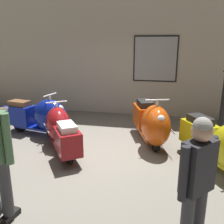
{
  "coord_description": "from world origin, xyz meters",
  "views": [
    {
      "loc": [
        1.32,
        -4.34,
        2.18
      ],
      "look_at": [
        0.27,
        0.69,
        0.74
      ],
      "focal_mm": 39.15,
      "sensor_mm": 36.0,
      "label": 1
    }
  ],
  "objects_px": {
    "scooter_3": "(222,144)",
    "visitor_1": "(197,179)",
    "scooter_1": "(61,130)",
    "info_stanchion": "(3,133)",
    "scooter_2": "(152,123)",
    "scooter_0": "(41,116)"
  },
  "relations": [
    {
      "from": "scooter_1",
      "to": "visitor_1",
      "type": "distance_m",
      "value": 3.28
    },
    {
      "from": "scooter_0",
      "to": "visitor_1",
      "type": "height_order",
      "value": "visitor_1"
    },
    {
      "from": "scooter_1",
      "to": "scooter_3",
      "type": "distance_m",
      "value": 3.1
    },
    {
      "from": "scooter_3",
      "to": "scooter_2",
      "type": "bearing_deg",
      "value": -154.64
    },
    {
      "from": "scooter_2",
      "to": "scooter_3",
      "type": "bearing_deg",
      "value": 36.67
    },
    {
      "from": "scooter_3",
      "to": "visitor_1",
      "type": "height_order",
      "value": "visitor_1"
    },
    {
      "from": "info_stanchion",
      "to": "scooter_0",
      "type": "bearing_deg",
      "value": 70.48
    },
    {
      "from": "visitor_1",
      "to": "info_stanchion",
      "type": "relative_size",
      "value": 1.59
    },
    {
      "from": "scooter_0",
      "to": "scooter_2",
      "type": "bearing_deg",
      "value": 10.69
    },
    {
      "from": "scooter_1",
      "to": "scooter_0",
      "type": "bearing_deg",
      "value": 13.64
    },
    {
      "from": "scooter_2",
      "to": "info_stanchion",
      "type": "relative_size",
      "value": 1.95
    },
    {
      "from": "scooter_3",
      "to": "info_stanchion",
      "type": "distance_m",
      "value": 4.27
    },
    {
      "from": "scooter_1",
      "to": "info_stanchion",
      "type": "xyz_separation_m",
      "value": [
        -1.17,
        -0.27,
        -0.06
      ]
    },
    {
      "from": "visitor_1",
      "to": "info_stanchion",
      "type": "height_order",
      "value": "visitor_1"
    },
    {
      "from": "scooter_2",
      "to": "info_stanchion",
      "type": "bearing_deg",
      "value": -90.12
    },
    {
      "from": "scooter_2",
      "to": "info_stanchion",
      "type": "height_order",
      "value": "scooter_2"
    },
    {
      "from": "scooter_0",
      "to": "info_stanchion",
      "type": "height_order",
      "value": "scooter_0"
    },
    {
      "from": "visitor_1",
      "to": "scooter_3",
      "type": "bearing_deg",
      "value": -66.04
    },
    {
      "from": "scooter_1",
      "to": "scooter_2",
      "type": "distance_m",
      "value": 1.96
    },
    {
      "from": "scooter_1",
      "to": "info_stanchion",
      "type": "relative_size",
      "value": 1.66
    },
    {
      "from": "scooter_2",
      "to": "scooter_0",
      "type": "bearing_deg",
      "value": -108.4
    },
    {
      "from": "scooter_1",
      "to": "visitor_1",
      "type": "bearing_deg",
      "value": -167.54
    }
  ]
}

